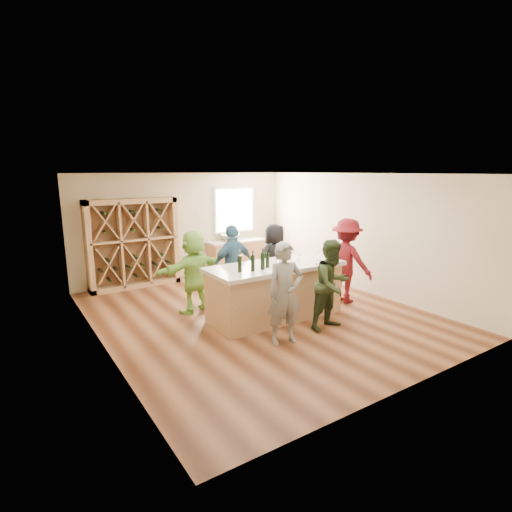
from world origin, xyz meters
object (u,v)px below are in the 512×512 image
sink (230,238)px  wine_bottle_a (240,264)px  person_near_right (332,285)px  person_far_right (275,260)px  person_far_mid (233,266)px  wine_bottle_b (253,263)px  wine_bottle_e (267,260)px  person_near_left (285,293)px  person_server (346,261)px  wine_rack (133,244)px  person_far_left (194,271)px  wine_bottle_d (263,261)px  tasting_counter_base (275,293)px

sink → wine_bottle_a: 4.18m
person_near_right → person_far_right: (0.33, 2.23, 0.00)m
person_near_right → person_far_mid: person_far_mid is taller
wine_bottle_b → wine_bottle_e: (0.39, 0.09, -0.01)m
person_near_left → person_server: (2.43, 0.99, 0.06)m
wine_bottle_a → person_far_right: bearing=37.7°
wine_rack → wine_bottle_a: (0.79, -3.78, 0.13)m
wine_rack → person_far_left: bearing=-78.5°
wine_bottle_e → person_far_right: bearing=49.6°
person_server → person_far_mid: person_server is taller
wine_bottle_d → person_near_right: bearing=-38.9°
wine_bottle_d → sink: bearing=68.7°
sink → wine_bottle_a: wine_bottle_a is taller
person_server → person_far_mid: bearing=48.3°
sink → wine_bottle_d: size_ratio=1.72×
person_far_left → tasting_counter_base: bearing=120.8°
wine_bottle_b → person_server: person_server is taller
tasting_counter_base → wine_rack: bearing=114.7°
sink → wine_bottle_e: wine_bottle_e is taller
wine_bottle_a → person_far_mid: size_ratio=0.17×
wine_bottle_a → person_near_left: person_near_left is taller
wine_rack → wine_bottle_b: 3.99m
person_server → person_far_right: person_server is taller
tasting_counter_base → wine_bottle_a: wine_bottle_a is taller
tasting_counter_base → person_far_mid: person_far_mid is taller
wine_rack → person_far_left: 2.51m
wine_bottle_a → tasting_counter_base: bearing=8.5°
wine_bottle_a → wine_bottle_e: bearing=1.4°
wine_bottle_e → wine_bottle_d: bearing=-150.8°
wine_bottle_d → person_far_mid: size_ratio=0.18×
sink → wine_bottle_e: bearing=-109.4°
tasting_counter_base → wine_bottle_d: wine_bottle_d is taller
wine_bottle_a → wine_bottle_b: 0.24m
wine_rack → tasting_counter_base: size_ratio=0.85×
wine_bottle_e → person_server: bearing=1.8°
person_near_right → person_far_left: (-1.71, 2.22, 0.02)m
wine_bottle_d → person_far_right: size_ratio=0.19×
wine_bottle_a → person_server: bearing=1.7°
wine_bottle_a → person_server: (2.77, 0.08, -0.31)m
wine_bottle_a → wine_bottle_d: wine_bottle_d is taller
person_far_mid → person_far_left: size_ratio=1.03×
tasting_counter_base → wine_bottle_e: size_ratio=9.45×
wine_bottle_b → wine_bottle_d: wine_bottle_d is taller
person_far_left → wine_bottle_e: bearing=110.8°
tasting_counter_base → wine_bottle_d: 0.89m
wine_rack → person_near_left: bearing=-76.6°
wine_bottle_e → sink: bearing=70.6°
person_near_left → person_near_right: 1.09m
sink → person_far_mid: size_ratio=0.31×
person_near_left → person_far_mid: size_ratio=0.98×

